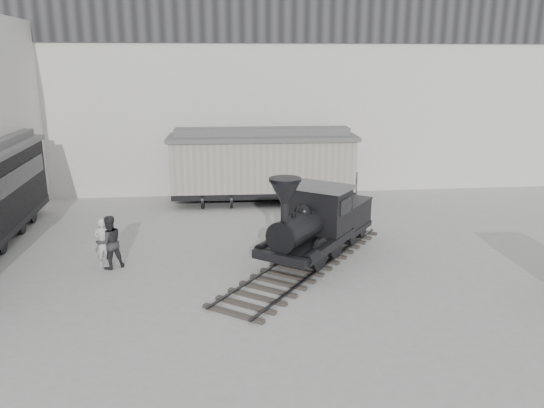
{
  "coord_description": "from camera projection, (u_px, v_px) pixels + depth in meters",
  "views": [
    {
      "loc": [
        -2.22,
        -14.62,
        7.1
      ],
      "look_at": [
        -0.18,
        4.14,
        2.0
      ],
      "focal_mm": 35.0,
      "sensor_mm": 36.0,
      "label": 1
    }
  ],
  "objects": [
    {
      "name": "locomotive",
      "position": [
        315.0,
        226.0,
        19.38
      ],
      "size": [
        7.46,
        8.95,
        3.4
      ],
      "rotation": [
        0.0,
        0.0,
        -0.65
      ],
      "color": "#2F2925",
      "rests_on": "ground"
    },
    {
      "name": "visitor_b",
      "position": [
        109.0,
        242.0,
        18.57
      ],
      "size": [
        1.17,
        1.09,
        1.93
      ],
      "primitive_type": "imported",
      "rotation": [
        0.0,
        0.0,
        3.65
      ],
      "color": "#302F32",
      "rests_on": "ground"
    },
    {
      "name": "north_wall",
      "position": [
        254.0,
        90.0,
        29.05
      ],
      "size": [
        34.0,
        2.51,
        11.0
      ],
      "color": "silver",
      "rests_on": "ground"
    },
    {
      "name": "boxcar",
      "position": [
        263.0,
        164.0,
        27.03
      ],
      "size": [
        9.53,
        3.24,
        3.87
      ],
      "rotation": [
        0.0,
        0.0,
        -0.03
      ],
      "color": "black",
      "rests_on": "ground"
    },
    {
      "name": "visitor_a",
      "position": [
        104.0,
        243.0,
        18.71
      ],
      "size": [
        0.67,
        0.45,
        1.8
      ],
      "primitive_type": "imported",
      "rotation": [
        0.0,
        0.0,
        3.11
      ],
      "color": "silver",
      "rests_on": "ground"
    },
    {
      "name": "ground",
      "position": [
        293.0,
        302.0,
        16.12
      ],
      "size": [
        90.0,
        90.0,
        0.0
      ],
      "primitive_type": "plane",
      "color": "#9E9E9B"
    }
  ]
}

